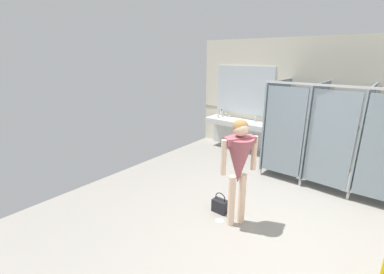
{
  "coord_description": "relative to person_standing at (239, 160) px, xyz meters",
  "views": [
    {
      "loc": [
        1.24,
        -3.34,
        2.52
      ],
      "look_at": [
        -1.9,
        0.56,
        0.97
      ],
      "focal_mm": 24.49,
      "sensor_mm": 36.0,
      "label": 1
    }
  ],
  "objects": [
    {
      "name": "vanity_counter",
      "position": [
        -1.73,
        3.13,
        -0.45
      ],
      "size": [
        1.79,
        0.55,
        0.94
      ],
      "color": "silver",
      "rests_on": "ground_plane"
    },
    {
      "name": "wall_back",
      "position": [
        0.45,
        3.4,
        0.41
      ],
      "size": [
        6.93,
        0.12,
        2.95
      ],
      "primitive_type": "cube",
      "color": "beige",
      "rests_on": "ground_plane"
    },
    {
      "name": "paper_cup",
      "position": [
        -2.33,
        2.99,
        -0.19
      ],
      "size": [
        0.07,
        0.07,
        0.08
      ],
      "primitive_type": "cylinder",
      "color": "white",
      "rests_on": "vanity_counter"
    },
    {
      "name": "soap_dispenser",
      "position": [
        -2.35,
        3.21,
        -0.15
      ],
      "size": [
        0.07,
        0.07,
        0.21
      ],
      "color": "white",
      "rests_on": "vanity_counter"
    },
    {
      "name": "mirror_panel",
      "position": [
        -1.73,
        3.33,
        0.56
      ],
      "size": [
        1.69,
        0.02,
        1.29
      ],
      "primitive_type": "cube",
      "color": "silver",
      "rests_on": "wall_back"
    },
    {
      "name": "handbag",
      "position": [
        -0.36,
        0.1,
        -0.94
      ],
      "size": [
        0.26,
        0.15,
        0.36
      ],
      "color": "black",
      "rests_on": "ground_plane"
    },
    {
      "name": "person_standing",
      "position": [
        0.0,
        0.0,
        0.0
      ],
      "size": [
        0.55,
        0.55,
        1.67
      ],
      "color": "beige",
      "rests_on": "ground_plane"
    },
    {
      "name": "bathroom_stalls",
      "position": [
        0.81,
        2.39,
        0.01
      ],
      "size": [
        2.63,
        1.46,
        2.05
      ],
      "color": "gray",
      "rests_on": "ground_plane"
    },
    {
      "name": "wall_back_tile_band",
      "position": [
        0.45,
        3.33,
        -0.01
      ],
      "size": [
        6.93,
        0.01,
        0.06
      ],
      "primitive_type": "cube",
      "color": "#9E937F",
      "rests_on": "wall_back"
    },
    {
      "name": "ground_plane",
      "position": [
        0.45,
        0.15,
        -1.11
      ],
      "size": [
        6.93,
        6.98,
        0.1
      ],
      "primitive_type": "cube",
      "color": "gray"
    },
    {
      "name": "floor_drain_cover",
      "position": [
        -0.22,
        -0.11,
        -1.06
      ],
      "size": [
        0.14,
        0.14,
        0.01
      ],
      "primitive_type": "cylinder",
      "color": "#B7BABF",
      "rests_on": "ground_plane"
    }
  ]
}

